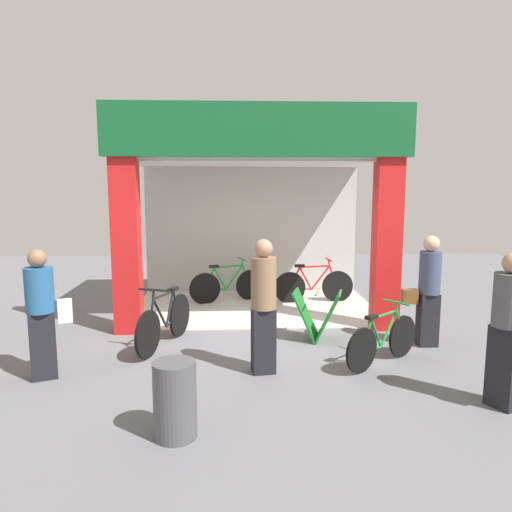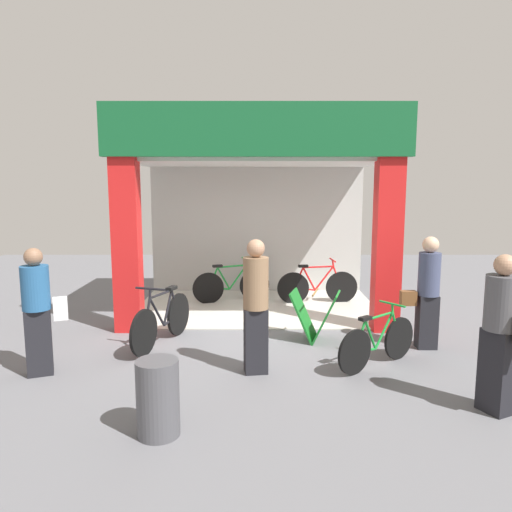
# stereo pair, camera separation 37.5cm
# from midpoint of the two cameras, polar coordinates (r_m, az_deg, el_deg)

# --- Properties ---
(ground_plane) EXTENTS (17.42, 17.42, 0.00)m
(ground_plane) POSITION_cam_midpoint_polar(r_m,az_deg,el_deg) (8.32, -1.07, -8.64)
(ground_plane) COLOR slate
(ground_plane) RESTS_ON ground
(shop_facade) EXTENTS (4.91, 3.33, 3.70)m
(shop_facade) POSITION_cam_midpoint_polar(r_m,az_deg,el_deg) (9.42, -1.34, 5.43)
(shop_facade) COLOR beige
(shop_facade) RESTS_ON ground
(bicycle_inside_0) EXTENTS (1.57, 0.61, 0.91)m
(bicycle_inside_0) POSITION_cam_midpoint_polar(r_m,az_deg,el_deg) (10.14, -4.35, -3.41)
(bicycle_inside_0) COLOR black
(bicycle_inside_0) RESTS_ON ground
(bicycle_inside_1) EXTENTS (1.66, 0.46, 0.91)m
(bicycle_inside_1) POSITION_cam_midpoint_polar(r_m,az_deg,el_deg) (10.12, 5.68, -3.43)
(bicycle_inside_1) COLOR black
(bicycle_inside_1) RESTS_ON ground
(bicycle_parked_0) EXTENTS (1.23, 0.96, 0.84)m
(bicycle_parked_0) POSITION_cam_midpoint_polar(r_m,az_deg,el_deg) (6.89, 13.06, -9.62)
(bicycle_parked_0) COLOR black
(bicycle_parked_0) RESTS_ON ground
(bicycle_parked_1) EXTENTS (0.63, 1.66, 0.96)m
(bicycle_parked_1) POSITION_cam_midpoint_polar(r_m,az_deg,el_deg) (7.60, -11.99, -7.49)
(bicycle_parked_1) COLOR black
(bicycle_parked_1) RESTS_ON ground
(sandwich_board_sign) EXTENTS (0.85, 0.70, 0.80)m
(sandwich_board_sign) POSITION_cam_midpoint_polar(r_m,az_deg,el_deg) (7.75, 5.75, -6.93)
(sandwich_board_sign) COLOR #197226
(sandwich_board_sign) RESTS_ON ground
(pedestrian_0) EXTENTS (0.37, 0.37, 1.75)m
(pedestrian_0) POSITION_cam_midpoint_polar(r_m,az_deg,el_deg) (6.30, -0.83, -5.70)
(pedestrian_0) COLOR black
(pedestrian_0) RESTS_ON ground
(pedestrian_1) EXTENTS (0.47, 0.63, 1.73)m
(pedestrian_1) POSITION_cam_midpoint_polar(r_m,az_deg,el_deg) (5.90, 25.87, -7.60)
(pedestrian_1) COLOR black
(pedestrian_1) RESTS_ON ground
(pedestrian_2) EXTENTS (0.59, 0.45, 1.65)m
(pedestrian_2) POSITION_cam_midpoint_polar(r_m,az_deg,el_deg) (6.76, -25.22, -5.98)
(pedestrian_2) COLOR black
(pedestrian_2) RESTS_ON ground
(pedestrian_3) EXTENTS (0.56, 0.32, 1.68)m
(pedestrian_3) POSITION_cam_midpoint_polar(r_m,az_deg,el_deg) (7.73, 18.16, -3.78)
(pedestrian_3) COLOR black
(pedestrian_3) RESTS_ON ground
(trash_bin) EXTENTS (0.42, 0.42, 0.76)m
(trash_bin) POSITION_cam_midpoint_polar(r_m,az_deg,el_deg) (5.00, -11.66, -16.15)
(trash_bin) COLOR #4C4C51
(trash_bin) RESTS_ON ground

